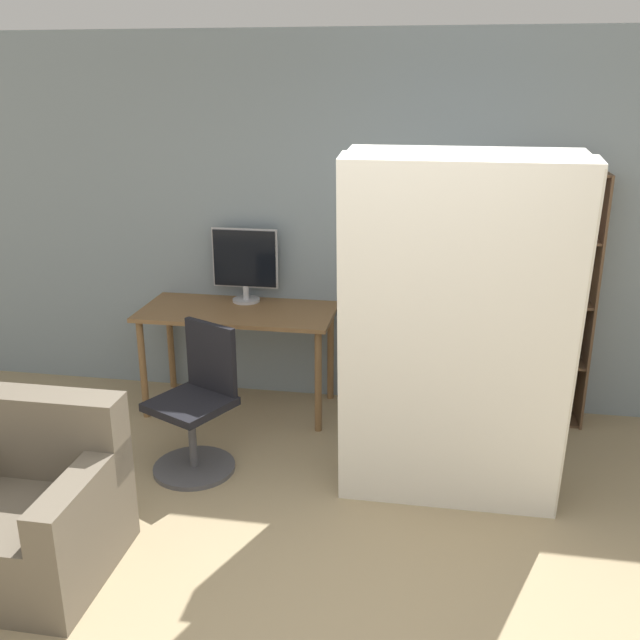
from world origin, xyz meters
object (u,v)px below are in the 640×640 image
at_px(office_chair, 197,413).
at_px(armchair, 28,510).
at_px(mattress_near, 456,345).
at_px(mattress_far, 455,325).
at_px(bookshelf, 533,302).
at_px(monitor, 245,262).

bearing_deg(office_chair, armchair, -115.95).
xyz_separation_m(mattress_near, armchair, (-2.08, -0.87, -0.69)).
xyz_separation_m(mattress_near, mattress_far, (0.00, 0.34, -0.00)).
xyz_separation_m(bookshelf, mattress_far, (-0.55, -0.97, 0.13)).
relative_size(mattress_near, armchair, 2.38).
bearing_deg(armchair, mattress_far, 30.23).
distance_m(office_chair, mattress_far, 1.69).
height_order(bookshelf, armchair, bookshelf).
xyz_separation_m(office_chair, mattress_near, (1.56, -0.20, 0.63)).
relative_size(monitor, armchair, 0.65).
bearing_deg(bookshelf, office_chair, -152.38).
bearing_deg(mattress_far, office_chair, -174.91).
distance_m(bookshelf, armchair, 3.46).
bearing_deg(bookshelf, mattress_near, -112.89).
relative_size(mattress_near, mattress_far, 1.00).
bearing_deg(bookshelf, monitor, -179.93).
xyz_separation_m(monitor, office_chair, (-0.03, -1.10, -0.70)).
height_order(office_chair, mattress_far, mattress_far).
height_order(office_chair, mattress_near, mattress_near).
xyz_separation_m(monitor, bookshelf, (2.08, 0.00, -0.20)).
relative_size(bookshelf, mattress_far, 0.88).
relative_size(bookshelf, mattress_near, 0.88).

